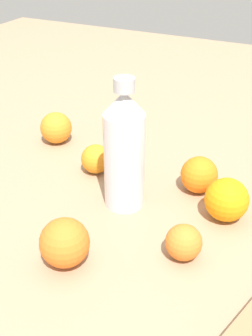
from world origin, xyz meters
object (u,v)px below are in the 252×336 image
(water_bottle, at_px, (126,150))
(orange_3, at_px, (184,242))
(orange_0, at_px, (199,175))
(orange_2, at_px, (96,159))
(orange_5, at_px, (56,128))
(orange_4, at_px, (227,199))
(orange_1, at_px, (65,243))

(water_bottle, distance_m, orange_3, 0.20)
(orange_0, relative_size, orange_3, 1.22)
(orange_2, xyz_separation_m, orange_3, (0.17, 0.26, -0.00))
(water_bottle, height_order, orange_3, water_bottle)
(orange_2, height_order, orange_3, orange_2)
(orange_2, height_order, orange_5, orange_5)
(orange_0, distance_m, orange_3, 0.20)
(orange_2, height_order, orange_4, orange_4)
(orange_1, relative_size, orange_2, 1.28)
(water_bottle, distance_m, orange_0, 0.17)
(orange_0, bearing_deg, orange_2, -83.01)
(orange_4, relative_size, orange_5, 1.06)
(water_bottle, distance_m, orange_4, 0.20)
(orange_0, xyz_separation_m, orange_3, (0.20, 0.04, -0.01))
(water_bottle, xyz_separation_m, orange_5, (-0.16, -0.26, -0.08))
(water_bottle, bearing_deg, orange_0, 51.15)
(water_bottle, xyz_separation_m, orange_2, (-0.08, -0.11, -0.09))
(orange_1, height_order, orange_5, orange_1)
(orange_3, height_order, orange_4, orange_4)
(water_bottle, relative_size, orange_1, 3.13)
(orange_3, bearing_deg, orange_0, -169.02)
(orange_1, distance_m, orange_4, 0.31)
(orange_2, relative_size, orange_3, 1.04)
(water_bottle, relative_size, orange_5, 3.33)
(orange_2, bearing_deg, orange_5, -117.21)
(orange_3, bearing_deg, orange_1, -60.23)
(orange_0, relative_size, orange_1, 0.92)
(water_bottle, height_order, orange_5, water_bottle)
(orange_0, bearing_deg, orange_1, -23.51)
(orange_0, height_order, orange_2, orange_0)
(orange_4, xyz_separation_m, orange_5, (-0.12, -0.45, -0.00))
(orange_3, bearing_deg, orange_4, 165.88)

